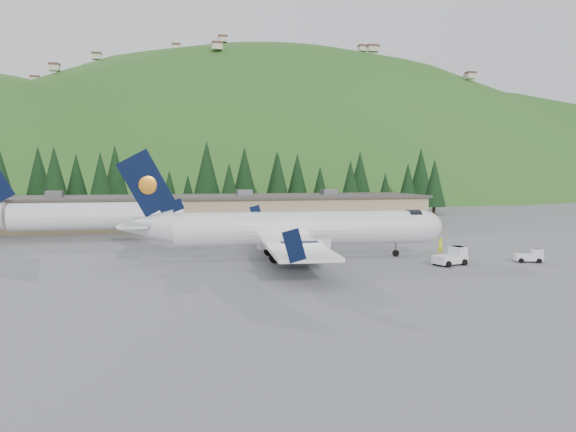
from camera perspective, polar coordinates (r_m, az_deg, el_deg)
The scene contains 9 objects.
ground at distance 58.50m, azimuth 1.37°, elevation -4.34°, with size 600.00×600.00×0.00m, color slate.
airliner at distance 57.96m, azimuth 0.40°, elevation -1.43°, with size 34.02×31.95×11.28m.
second_airliner at distance 78.76m, azimuth -20.79°, elevation 0.05°, with size 27.50×11.00×10.05m.
baggage_tug_a at distance 56.60m, azimuth 16.33°, elevation -4.01°, with size 3.64×2.76×1.76m.
baggage_tug_b at distance 61.11m, azimuth 23.44°, elevation -3.75°, with size 2.85×2.20×1.37m.
terminal_building at distance 94.62m, azimuth -7.47°, elevation 0.55°, with size 71.00×17.00×6.10m.
ramp_worker at distance 63.09m, azimuth 15.20°, elevation -2.99°, with size 0.69×0.45×1.90m, color #FBFF1B.
tree_line at distance 117.69m, azimuth -9.28°, elevation 3.66°, with size 111.26×18.23×14.35m.
hills at distance 286.98m, azimuth 1.07°, elevation -14.27°, with size 614.00×330.00×300.00m.
Camera 1 is at (-14.76, -55.91, 8.85)m, focal length 35.00 mm.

